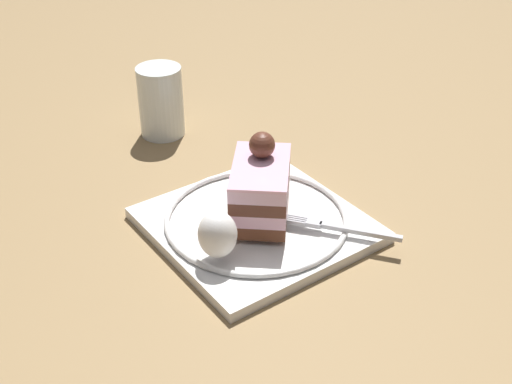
% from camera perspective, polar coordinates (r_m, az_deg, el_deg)
% --- Properties ---
extents(ground_plane, '(2.40, 2.40, 0.00)m').
position_cam_1_polar(ground_plane, '(0.74, -1.36, -2.22)').
color(ground_plane, olive).
extents(dessert_plate, '(0.22, 0.22, 0.02)m').
position_cam_1_polar(dessert_plate, '(0.72, 0.00, -2.65)').
color(dessert_plate, white).
rests_on(dessert_plate, ground_plane).
extents(cake_slice, '(0.11, 0.11, 0.09)m').
position_cam_1_polar(cake_slice, '(0.70, 0.40, 0.40)').
color(cake_slice, brown).
rests_on(cake_slice, dessert_plate).
extents(whipped_cream_dollop, '(0.04, 0.04, 0.05)m').
position_cam_1_polar(whipped_cream_dollop, '(0.64, -3.29, -3.62)').
color(whipped_cream_dollop, white).
rests_on(whipped_cream_dollop, dessert_plate).
extents(fork, '(0.11, 0.08, 0.00)m').
position_cam_1_polar(fork, '(0.69, 6.85, -3.01)').
color(fork, silver).
rests_on(fork, dessert_plate).
extents(drink_glass_near, '(0.06, 0.06, 0.09)m').
position_cam_1_polar(drink_glass_near, '(0.90, -8.06, 7.30)').
color(drink_glass_near, white).
rests_on(drink_glass_near, ground_plane).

